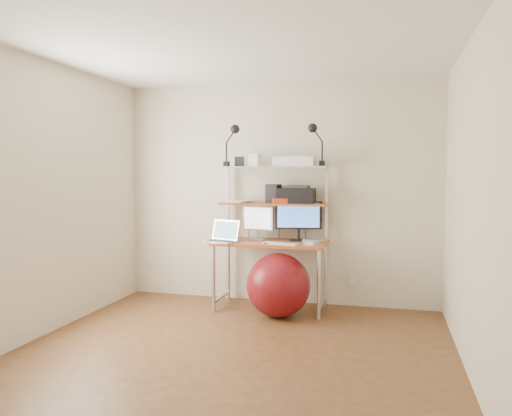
# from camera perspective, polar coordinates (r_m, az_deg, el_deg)

# --- Properties ---
(room) EXTENTS (3.60, 3.60, 3.60)m
(room) POSITION_cam_1_polar(r_m,az_deg,el_deg) (3.96, -3.02, 0.72)
(room) COLOR brown
(room) RESTS_ON ground
(computer_desk) EXTENTS (1.20, 0.60, 1.57)m
(computer_desk) POSITION_cam_1_polar(r_m,az_deg,el_deg) (5.43, 1.84, -1.50)
(computer_desk) COLOR #B15D22
(computer_desk) RESTS_ON ground
(desktop) EXTENTS (1.20, 0.60, 0.00)m
(desktop) POSITION_cam_1_polar(r_m,az_deg,el_deg) (5.39, 1.68, -3.85)
(desktop) COLOR #B15D22
(desktop) RESTS_ON computer_desk
(mid_shelf) EXTENTS (1.18, 0.34, 0.00)m
(mid_shelf) POSITION_cam_1_polar(r_m,az_deg,el_deg) (5.48, 2.00, 0.60)
(mid_shelf) COLOR #B15D22
(mid_shelf) RESTS_ON computer_desk
(top_shelf) EXTENTS (1.18, 0.34, 0.00)m
(top_shelf) POSITION_cam_1_polar(r_m,az_deg,el_deg) (5.47, 2.01, 4.79)
(top_shelf) COLOR silver
(top_shelf) RESTS_ON computer_desk
(floor) EXTENTS (3.60, 3.60, 0.00)m
(floor) POSITION_cam_1_polar(r_m,az_deg,el_deg) (4.22, -2.96, -16.49)
(floor) COLOR brown
(floor) RESTS_ON ground
(wall_outlet) EXTENTS (0.08, 0.01, 0.12)m
(wall_outlet) POSITION_cam_1_polar(r_m,az_deg,el_deg) (5.68, 10.94, -8.02)
(wall_outlet) COLOR silver
(wall_outlet) RESTS_ON room
(monitor_silver) EXTENTS (0.36, 0.15, 0.40)m
(monitor_silver) POSITION_cam_1_polar(r_m,az_deg,el_deg) (5.52, 0.24, -1.47)
(monitor_silver) COLOR #A7A7AB
(monitor_silver) RESTS_ON desktop
(monitor_black) EXTENTS (0.50, 0.18, 0.51)m
(monitor_black) POSITION_cam_1_polar(r_m,az_deg,el_deg) (5.46, 4.89, -1.08)
(monitor_black) COLOR black
(monitor_black) RESTS_ON desktop
(laptop) EXTENTS (0.39, 0.35, 0.29)m
(laptop) POSITION_cam_1_polar(r_m,az_deg,el_deg) (5.38, -3.75, -3.34)
(laptop) COLOR silver
(laptop) RESTS_ON desktop
(keyboard) EXTENTS (0.40, 0.21, 0.01)m
(keyboard) POSITION_cam_1_polar(r_m,az_deg,el_deg) (5.20, 2.81, -4.07)
(keyboard) COLOR silver
(keyboard) RESTS_ON desktop
(mouse) EXTENTS (0.10, 0.06, 0.03)m
(mouse) POSITION_cam_1_polar(r_m,az_deg,el_deg) (5.19, 6.15, -4.03)
(mouse) COLOR silver
(mouse) RESTS_ON desktop
(mac_mini) EXTENTS (0.23, 0.23, 0.04)m
(mac_mini) POSITION_cam_1_polar(r_m,az_deg,el_deg) (5.38, 6.61, -3.70)
(mac_mini) COLOR silver
(mac_mini) RESTS_ON desktop
(phone) EXTENTS (0.07, 0.12, 0.01)m
(phone) POSITION_cam_1_polar(r_m,az_deg,el_deg) (5.27, 1.34, -3.97)
(phone) COLOR black
(phone) RESTS_ON desktop
(printer) EXTENTS (0.40, 0.27, 0.19)m
(printer) POSITION_cam_1_polar(r_m,az_deg,el_deg) (5.45, 4.62, 1.51)
(printer) COLOR black
(printer) RESTS_ON mid_shelf
(nas_cube) EXTENTS (0.17, 0.17, 0.20)m
(nas_cube) POSITION_cam_1_polar(r_m,az_deg,el_deg) (5.50, 2.02, 1.68)
(nas_cube) COLOR black
(nas_cube) RESTS_ON mid_shelf
(red_box) EXTENTS (0.22, 0.18, 0.05)m
(red_box) POSITION_cam_1_polar(r_m,az_deg,el_deg) (5.40, 2.95, 0.83)
(red_box) COLOR red
(red_box) RESTS_ON mid_shelf
(scanner) EXTENTS (0.46, 0.32, 0.12)m
(scanner) POSITION_cam_1_polar(r_m,az_deg,el_deg) (5.41, 4.56, 5.37)
(scanner) COLOR silver
(scanner) RESTS_ON top_shelf
(box_white) EXTENTS (0.14, 0.12, 0.14)m
(box_white) POSITION_cam_1_polar(r_m,az_deg,el_deg) (5.49, -0.09, 5.49)
(box_white) COLOR silver
(box_white) RESTS_ON top_shelf
(box_grey) EXTENTS (0.14, 0.14, 0.11)m
(box_grey) POSITION_cam_1_polar(r_m,az_deg,el_deg) (5.60, -1.90, 5.33)
(box_grey) COLOR #2E2E30
(box_grey) RESTS_ON top_shelf
(clip_lamp_left) EXTENTS (0.18, 0.10, 0.45)m
(clip_lamp_left) POSITION_cam_1_polar(r_m,az_deg,el_deg) (5.48, -2.61, 8.23)
(clip_lamp_left) COLOR black
(clip_lamp_left) RESTS_ON top_shelf
(clip_lamp_right) EXTENTS (0.18, 0.10, 0.45)m
(clip_lamp_right) POSITION_cam_1_polar(r_m,az_deg,el_deg) (5.32, 6.71, 8.30)
(clip_lamp_right) COLOR black
(clip_lamp_right) RESTS_ON top_shelf
(exercise_ball) EXTENTS (0.66, 0.66, 0.66)m
(exercise_ball) POSITION_cam_1_polar(r_m,az_deg,el_deg) (5.18, 2.56, -8.81)
(exercise_ball) COLOR maroon
(exercise_ball) RESTS_ON floor
(paper_stack) EXTENTS (0.31, 0.42, 0.02)m
(paper_stack) POSITION_cam_1_polar(r_m,az_deg,el_deg) (5.57, -1.75, 0.78)
(paper_stack) COLOR white
(paper_stack) RESTS_ON mid_shelf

